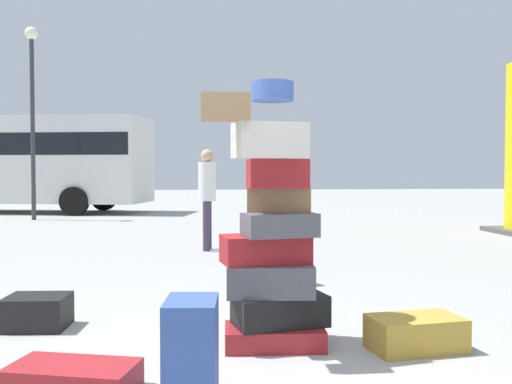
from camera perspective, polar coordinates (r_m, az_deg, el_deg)
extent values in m
plane|color=#9E9E99|center=(3.98, -3.93, -17.82)|extent=(80.00, 80.00, 0.00)
cube|color=maroon|center=(4.49, 1.86, -14.41)|extent=(0.78, 0.47, 0.16)
cube|color=black|center=(4.48, 2.42, -11.80)|extent=(0.76, 0.53, 0.24)
cube|color=#4C4C51|center=(4.39, 1.45, -8.88)|extent=(0.69, 0.43, 0.24)
cube|color=maroon|center=(4.42, 0.93, -5.79)|extent=(0.71, 0.46, 0.22)
cube|color=#4C4C51|center=(4.30, 2.41, -3.35)|extent=(0.59, 0.40, 0.18)
cube|color=olive|center=(4.51, 2.34, -0.76)|extent=(0.53, 0.35, 0.19)
cube|color=maroon|center=(4.39, 2.18, 1.87)|extent=(0.47, 0.28, 0.23)
cube|color=beige|center=(4.14, 1.40, 5.22)|extent=(0.56, 0.38, 0.26)
cube|color=olive|center=(3.99, -3.11, 8.56)|extent=(0.34, 0.20, 0.19)
cylinder|color=#334F99|center=(4.39, 1.69, 10.13)|extent=(0.32, 0.32, 0.14)
cube|color=black|center=(5.33, -21.24, -11.23)|extent=(0.55, 0.46, 0.28)
cube|color=#B28C33|center=(4.57, 15.85, -13.58)|extent=(0.74, 0.49, 0.25)
cube|color=maroon|center=(3.83, -18.02, -17.40)|extent=(0.85, 0.59, 0.16)
cube|color=#4C4C51|center=(6.85, 2.30, -6.16)|extent=(0.33, 0.37, 0.75)
cube|color=#334F99|center=(3.47, -6.56, -15.59)|extent=(0.34, 0.45, 0.60)
cylinder|color=#3F334C|center=(9.90, -4.85, -3.35)|extent=(0.12, 0.12, 0.85)
cylinder|color=#3F334C|center=(9.68, -5.05, -3.47)|extent=(0.12, 0.12, 0.85)
cylinder|color=white|center=(9.75, -4.96, 1.06)|extent=(0.30, 0.30, 0.67)
sphere|color=tan|center=(9.75, -4.97, 3.68)|extent=(0.22, 0.22, 0.22)
cylinder|color=black|center=(20.68, -15.12, -0.56)|extent=(0.93, 0.43, 0.90)
cylinder|color=black|center=(18.37, -17.90, -0.90)|extent=(0.93, 0.43, 0.90)
cylinder|color=#333338|center=(17.18, -21.64, 5.92)|extent=(0.12, 0.12, 5.13)
sphere|color=#F2F2CC|center=(17.58, -21.76, 14.68)|extent=(0.36, 0.36, 0.36)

